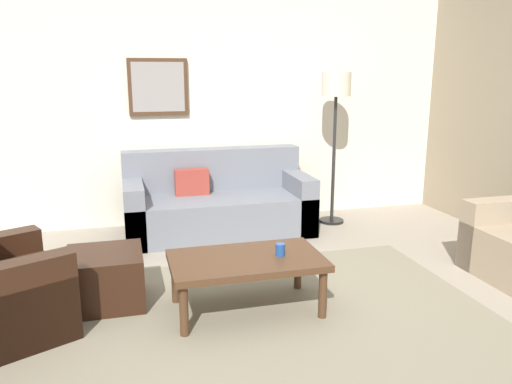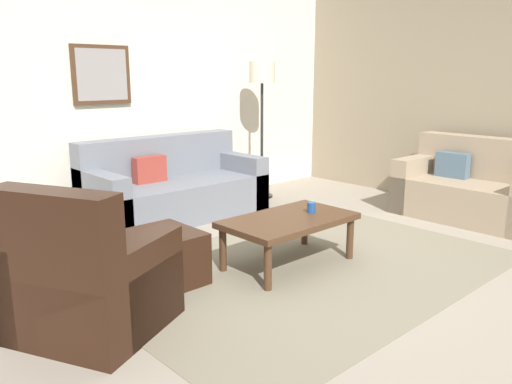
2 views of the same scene
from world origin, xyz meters
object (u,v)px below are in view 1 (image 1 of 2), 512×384
object	(u,v)px
couch_main	(217,204)
cup	(280,250)
coffee_table	(246,264)
framed_artwork	(158,87)
ottoman	(105,278)
lamp_standing	(336,100)

from	to	relation	value
couch_main	cup	bearing A→B (deg)	-87.07
couch_main	coffee_table	size ratio (longest dim) A/B	1.79
cup	framed_artwork	size ratio (longest dim) A/B	0.14
coffee_table	framed_artwork	world-z (taller)	framed_artwork
ottoman	lamp_standing	world-z (taller)	lamp_standing
coffee_table	cup	distance (m)	0.27
framed_artwork	lamp_standing	bearing A→B (deg)	-13.23
cup	lamp_standing	xyz separation A→B (m)	(1.25, 1.94, 0.95)
coffee_table	lamp_standing	distance (m)	2.65
lamp_standing	framed_artwork	xyz separation A→B (m)	(-1.90, 0.45, 0.14)
ottoman	couch_main	bearing A→B (deg)	53.75
ottoman	framed_artwork	xyz separation A→B (m)	(0.60, 1.97, 1.35)
couch_main	lamp_standing	distance (m)	1.75
ottoman	coffee_table	bearing A→B (deg)	-21.13
couch_main	cup	distance (m)	1.98
couch_main	lamp_standing	xyz separation A→B (m)	(1.35, -0.04, 1.11)
ottoman	cup	world-z (taller)	cup
ottoman	lamp_standing	size ratio (longest dim) A/B	0.33
framed_artwork	coffee_table	bearing A→B (deg)	-80.40
couch_main	framed_artwork	xyz separation A→B (m)	(-0.54, 0.41, 1.25)
ottoman	cup	bearing A→B (deg)	-18.32
ottoman	cup	size ratio (longest dim) A/B	6.28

